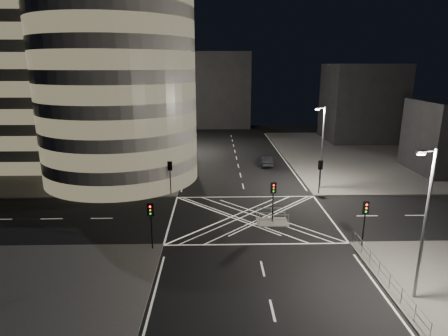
{
  "coord_description": "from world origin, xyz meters",
  "views": [
    {
      "loc": [
        -3.53,
        -35.19,
        14.87
      ],
      "look_at": [
        -2.49,
        7.93,
        3.0
      ],
      "focal_mm": 30.0,
      "sensor_mm": 36.0,
      "label": 1
    }
  ],
  "objects_px": {
    "traffic_signal_fl": "(170,172)",
    "traffic_signal_fr": "(320,171)",
    "street_lamp_left_near": "(169,141)",
    "traffic_signal_nl": "(151,218)",
    "sedan": "(266,161)",
    "traffic_signal_island": "(273,195)",
    "street_lamp_right_near": "(424,221)",
    "central_island": "(272,222)",
    "street_lamp_right_far": "(322,145)",
    "traffic_signal_nr": "(365,215)",
    "street_lamp_left_far": "(181,121)"
  },
  "relations": [
    {
      "from": "traffic_signal_fr",
      "to": "street_lamp_left_near",
      "type": "xyz_separation_m",
      "value": [
        -18.24,
        5.2,
        2.63
      ]
    },
    {
      "from": "street_lamp_left_far",
      "to": "street_lamp_right_far",
      "type": "xyz_separation_m",
      "value": [
        18.87,
        -21.0,
        0.0
      ]
    },
    {
      "from": "street_lamp_left_far",
      "to": "street_lamp_right_far",
      "type": "relative_size",
      "value": 1.0
    },
    {
      "from": "traffic_signal_nl",
      "to": "traffic_signal_fr",
      "type": "bearing_deg",
      "value": 37.69
    },
    {
      "from": "traffic_signal_fr",
      "to": "street_lamp_right_near",
      "type": "xyz_separation_m",
      "value": [
        0.64,
        -20.8,
        2.63
      ]
    },
    {
      "from": "traffic_signal_fl",
      "to": "traffic_signal_fr",
      "type": "bearing_deg",
      "value": 0.0
    },
    {
      "from": "traffic_signal_fr",
      "to": "sedan",
      "type": "height_order",
      "value": "traffic_signal_fr"
    },
    {
      "from": "traffic_signal_nr",
      "to": "street_lamp_right_near",
      "type": "relative_size",
      "value": 0.4
    },
    {
      "from": "traffic_signal_fr",
      "to": "traffic_signal_island",
      "type": "distance_m",
      "value": 10.73
    },
    {
      "from": "traffic_signal_nl",
      "to": "traffic_signal_nr",
      "type": "bearing_deg",
      "value": 0.0
    },
    {
      "from": "central_island",
      "to": "traffic_signal_island",
      "type": "relative_size",
      "value": 0.75
    },
    {
      "from": "central_island",
      "to": "traffic_signal_fr",
      "type": "relative_size",
      "value": 0.75
    },
    {
      "from": "central_island",
      "to": "traffic_signal_nr",
      "type": "distance_m",
      "value": 9.08
    },
    {
      "from": "traffic_signal_fr",
      "to": "traffic_signal_nr",
      "type": "relative_size",
      "value": 1.0
    },
    {
      "from": "traffic_signal_island",
      "to": "sedan",
      "type": "relative_size",
      "value": 0.86
    },
    {
      "from": "central_island",
      "to": "sedan",
      "type": "distance_m",
      "value": 21.79
    },
    {
      "from": "street_lamp_right_far",
      "to": "sedan",
      "type": "height_order",
      "value": "street_lamp_right_far"
    },
    {
      "from": "traffic_signal_fl",
      "to": "street_lamp_right_far",
      "type": "distance_m",
      "value": 18.55
    },
    {
      "from": "traffic_signal_nr",
      "to": "street_lamp_right_far",
      "type": "relative_size",
      "value": 0.4
    },
    {
      "from": "street_lamp_left_far",
      "to": "street_lamp_right_near",
      "type": "height_order",
      "value": "same"
    },
    {
      "from": "central_island",
      "to": "traffic_signal_fr",
      "type": "xyz_separation_m",
      "value": [
        6.8,
        8.3,
        2.84
      ]
    },
    {
      "from": "street_lamp_left_near",
      "to": "street_lamp_right_far",
      "type": "height_order",
      "value": "same"
    },
    {
      "from": "central_island",
      "to": "street_lamp_left_near",
      "type": "height_order",
      "value": "street_lamp_left_near"
    },
    {
      "from": "street_lamp_right_far",
      "to": "street_lamp_right_near",
      "type": "relative_size",
      "value": 1.0
    },
    {
      "from": "traffic_signal_island",
      "to": "street_lamp_left_near",
      "type": "height_order",
      "value": "street_lamp_left_near"
    },
    {
      "from": "traffic_signal_nr",
      "to": "sedan",
      "type": "bearing_deg",
      "value": 99.59
    },
    {
      "from": "traffic_signal_fl",
      "to": "traffic_signal_fr",
      "type": "height_order",
      "value": "same"
    },
    {
      "from": "central_island",
      "to": "street_lamp_left_far",
      "type": "distance_m",
      "value": 33.95
    },
    {
      "from": "street_lamp_left_near",
      "to": "traffic_signal_fl",
      "type": "bearing_deg",
      "value": -83.03
    },
    {
      "from": "traffic_signal_fl",
      "to": "street_lamp_right_near",
      "type": "relative_size",
      "value": 0.4
    },
    {
      "from": "traffic_signal_fr",
      "to": "street_lamp_left_near",
      "type": "bearing_deg",
      "value": 164.08
    },
    {
      "from": "central_island",
      "to": "street_lamp_right_near",
      "type": "distance_m",
      "value": 15.54
    },
    {
      "from": "sedan",
      "to": "street_lamp_left_near",
      "type": "bearing_deg",
      "value": 31.46
    },
    {
      "from": "street_lamp_left_near",
      "to": "sedan",
      "type": "xyz_separation_m",
      "value": [
        13.68,
        8.17,
        -4.77
      ]
    },
    {
      "from": "traffic_signal_fl",
      "to": "traffic_signal_nr",
      "type": "relative_size",
      "value": 1.0
    },
    {
      "from": "traffic_signal_island",
      "to": "sedan",
      "type": "distance_m",
      "value": 21.89
    },
    {
      "from": "street_lamp_left_far",
      "to": "sedan",
      "type": "relative_size",
      "value": 2.14
    },
    {
      "from": "traffic_signal_nr",
      "to": "sedan",
      "type": "height_order",
      "value": "traffic_signal_nr"
    },
    {
      "from": "traffic_signal_fl",
      "to": "traffic_signal_fr",
      "type": "relative_size",
      "value": 1.0
    },
    {
      "from": "traffic_signal_nr",
      "to": "street_lamp_right_far",
      "type": "height_order",
      "value": "street_lamp_right_far"
    },
    {
      "from": "traffic_signal_nr",
      "to": "street_lamp_left_near",
      "type": "distance_m",
      "value": 26.32
    },
    {
      "from": "street_lamp_left_near",
      "to": "street_lamp_left_far",
      "type": "relative_size",
      "value": 1.0
    },
    {
      "from": "traffic_signal_nl",
      "to": "traffic_signal_fr",
      "type": "relative_size",
      "value": 1.0
    },
    {
      "from": "traffic_signal_fr",
      "to": "street_lamp_left_far",
      "type": "xyz_separation_m",
      "value": [
        -18.24,
        23.2,
        2.63
      ]
    },
    {
      "from": "street_lamp_left_near",
      "to": "sedan",
      "type": "distance_m",
      "value": 16.63
    },
    {
      "from": "street_lamp_left_far",
      "to": "traffic_signal_nl",
      "type": "bearing_deg",
      "value": -89.01
    },
    {
      "from": "traffic_signal_fl",
      "to": "street_lamp_right_near",
      "type": "bearing_deg",
      "value": -48.76
    },
    {
      "from": "central_island",
      "to": "traffic_signal_island",
      "type": "xyz_separation_m",
      "value": [
        0.0,
        0.0,
        2.84
      ]
    },
    {
      "from": "traffic_signal_fl",
      "to": "street_lamp_left_near",
      "type": "relative_size",
      "value": 0.4
    },
    {
      "from": "street_lamp_left_near",
      "to": "street_lamp_right_far",
      "type": "relative_size",
      "value": 1.0
    }
  ]
}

